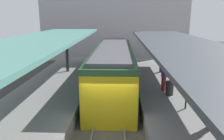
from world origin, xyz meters
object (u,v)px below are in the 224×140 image
commuter_train (113,67)px  platform_sign (188,76)px  passenger_mid_platform (164,77)px  litter_bin (170,88)px  passenger_near_bench (214,108)px

commuter_train → platform_sign: (3.71, -5.62, 0.90)m
passenger_mid_platform → litter_bin: bearing=-74.5°
platform_sign → passenger_near_bench: platform_sign is taller
commuter_train → litter_bin: (3.33, -3.73, -0.33)m
commuter_train → passenger_near_bench: commuter_train is taller
passenger_mid_platform → platform_sign: bearing=-77.7°
commuter_train → passenger_near_bench: 8.55m
platform_sign → passenger_near_bench: 2.04m
commuter_train → passenger_mid_platform: (3.13, -3.00, 0.16)m
passenger_mid_platform → passenger_near_bench: bearing=-75.9°
litter_bin → platform_sign: bearing=-78.9°
platform_sign → litter_bin: 2.29m
platform_sign → litter_bin: platform_sign is taller
passenger_near_bench → passenger_mid_platform: (-1.11, 4.42, 0.06)m
commuter_train → passenger_mid_platform: bearing=-43.8°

